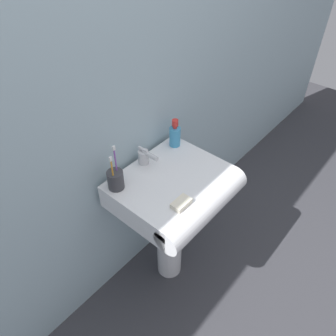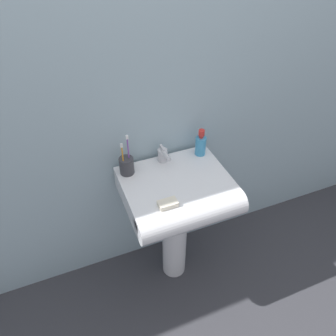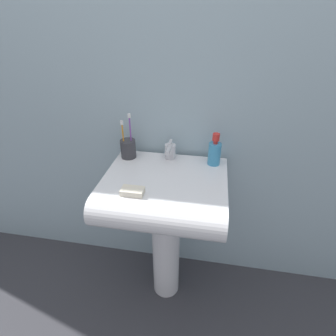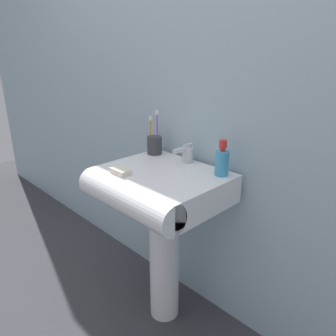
# 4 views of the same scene
# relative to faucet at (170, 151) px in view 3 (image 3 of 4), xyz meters

# --- Properties ---
(ground_plane) EXTENTS (6.00, 6.00, 0.00)m
(ground_plane) POSITION_rel_faucet_xyz_m (0.01, -0.15, -0.82)
(ground_plane) COLOR #38383D
(ground_plane) RESTS_ON ground
(wall_back) EXTENTS (5.00, 0.05, 2.40)m
(wall_back) POSITION_rel_faucet_xyz_m (0.01, 0.10, 0.38)
(wall_back) COLOR #9EB7C1
(wall_back) RESTS_ON ground
(sink_pedestal) EXTENTS (0.14, 0.14, 0.65)m
(sink_pedestal) POSITION_rel_faucet_xyz_m (0.01, -0.15, -0.49)
(sink_pedestal) COLOR white
(sink_pedestal) RESTS_ON ground
(sink_basin) EXTENTS (0.53, 0.47, 0.12)m
(sink_basin) POSITION_rel_faucet_xyz_m (0.01, -0.20, -0.11)
(sink_basin) COLOR white
(sink_basin) RESTS_ON sink_pedestal
(faucet) EXTENTS (0.05, 0.12, 0.09)m
(faucet) POSITION_rel_faucet_xyz_m (0.00, 0.00, 0.00)
(faucet) COLOR silver
(faucet) RESTS_ON sink_basin
(toothbrush_cup) EXTENTS (0.07, 0.07, 0.22)m
(toothbrush_cup) POSITION_rel_faucet_xyz_m (-0.20, -0.02, 0.00)
(toothbrush_cup) COLOR #38383D
(toothbrush_cup) RESTS_ON sink_basin
(soap_bottle) EXTENTS (0.06, 0.06, 0.15)m
(soap_bottle) POSITION_rel_faucet_xyz_m (0.21, -0.01, 0.02)
(soap_bottle) COLOR #3F99CC
(soap_bottle) RESTS_ON sink_basin
(bar_soap) EXTENTS (0.09, 0.05, 0.02)m
(bar_soap) POSITION_rel_faucet_xyz_m (-0.10, -0.31, -0.03)
(bar_soap) COLOR silver
(bar_soap) RESTS_ON sink_basin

